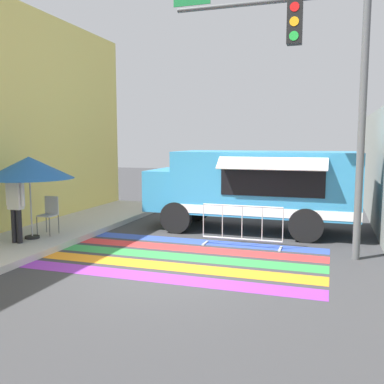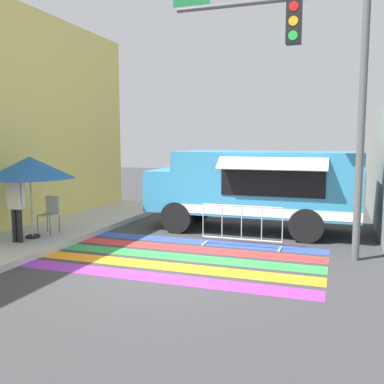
{
  "view_description": "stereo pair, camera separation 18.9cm",
  "coord_description": "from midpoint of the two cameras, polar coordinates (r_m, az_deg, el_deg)",
  "views": [
    {
      "loc": [
        3.16,
        -7.8,
        2.62
      ],
      "look_at": [
        -0.31,
        2.83,
        1.27
      ],
      "focal_mm": 40.0,
      "sensor_mm": 36.0,
      "label": 1
    },
    {
      "loc": [
        3.34,
        -7.74,
        2.62
      ],
      "look_at": [
        -0.31,
        2.83,
        1.27
      ],
      "focal_mm": 40.0,
      "sensor_mm": 36.0,
      "label": 2
    }
  ],
  "objects": [
    {
      "name": "patio_umbrella",
      "position": [
        11.42,
        -20.37,
        3.06
      ],
      "size": [
        2.19,
        2.19,
        2.07
      ],
      "color": "black",
      "rests_on": "sidewalk_left"
    },
    {
      "name": "ground_plane",
      "position": [
        8.82,
        -3.51,
        -10.4
      ],
      "size": [
        60.0,
        60.0,
        0.0
      ],
      "primitive_type": "plane",
      "color": "#38383A"
    },
    {
      "name": "vendor_person",
      "position": [
        11.12,
        -21.96,
        -1.19
      ],
      "size": [
        0.53,
        0.23,
        1.75
      ],
      "rotation": [
        0.0,
        0.0,
        -0.08
      ],
      "color": "black",
      "rests_on": "sidewalk_left"
    },
    {
      "name": "traffic_signal_pole",
      "position": [
        9.99,
        17.46,
        15.32
      ],
      "size": [
        4.35,
        0.29,
        6.06
      ],
      "color": "#515456",
      "rests_on": "ground_plane"
    },
    {
      "name": "food_truck",
      "position": [
        12.46,
        8.27,
        1.0
      ],
      "size": [
        5.96,
        2.64,
        2.31
      ],
      "color": "#338CBF",
      "rests_on": "ground_plane"
    },
    {
      "name": "barricade_front",
      "position": [
        10.67,
        7.13,
        -4.57
      ],
      "size": [
        2.02,
        0.44,
        1.04
      ],
      "color": "#B7BABF",
      "rests_on": "ground_plane"
    },
    {
      "name": "crosswalk_painted",
      "position": [
        9.78,
        -1.08,
        -8.64
      ],
      "size": [
        6.4,
        3.6,
        0.01
      ],
      "color": "purple",
      "rests_on": "ground_plane"
    },
    {
      "name": "folding_chair",
      "position": [
        11.97,
        -17.93,
        -2.41
      ],
      "size": [
        0.41,
        0.41,
        0.99
      ],
      "rotation": [
        0.0,
        0.0,
        -0.04
      ],
      "color": "#4C4C51",
      "rests_on": "sidewalk_left"
    }
  ]
}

